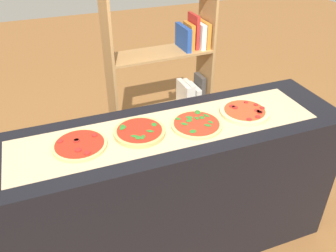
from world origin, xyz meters
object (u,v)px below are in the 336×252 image
at_px(pizza_spinach_2, 196,124).
at_px(bookshelf, 172,93).
at_px(pizza_pepperoni_0, 80,145).
at_px(pizza_pepperoni_3, 245,112).
at_px(pizza_spinach_1, 139,132).

bearing_deg(pizza_spinach_2, bookshelf, 76.65).
xyz_separation_m(pizza_pepperoni_0, pizza_spinach_2, (0.64, -0.03, -0.00)).
height_order(pizza_pepperoni_0, bookshelf, bookshelf).
bearing_deg(pizza_pepperoni_3, pizza_pepperoni_0, 179.21).
xyz_separation_m(pizza_pepperoni_3, bookshelf, (-0.11, 0.89, -0.29)).
bearing_deg(pizza_spinach_2, pizza_spinach_1, 173.61).
xyz_separation_m(pizza_pepperoni_0, bookshelf, (0.86, 0.87, -0.29)).
relative_size(pizza_spinach_2, pizza_pepperoni_3, 0.99).
bearing_deg(bookshelf, pizza_pepperoni_0, -134.45).
distance_m(pizza_spinach_1, pizza_spinach_2, 0.32).
bearing_deg(pizza_pepperoni_0, pizza_spinach_2, -2.95).
height_order(pizza_spinach_1, pizza_spinach_2, pizza_spinach_1).
height_order(pizza_spinach_2, bookshelf, bookshelf).
bearing_deg(bookshelf, pizza_pepperoni_3, -83.19).
bearing_deg(pizza_spinach_1, pizza_pepperoni_3, -1.44).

